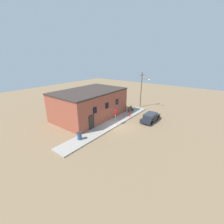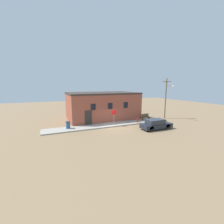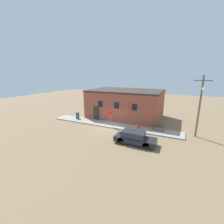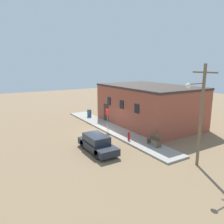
# 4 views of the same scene
# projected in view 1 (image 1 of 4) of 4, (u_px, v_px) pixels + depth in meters

# --- Properties ---
(ground_plane) EXTENTS (80.00, 80.00, 0.00)m
(ground_plane) POSITION_uv_depth(u_px,v_px,m) (118.00, 126.00, 22.23)
(ground_plane) COLOR #846B4C
(sidewalk) EXTENTS (18.98, 2.29, 0.15)m
(sidewalk) POSITION_uv_depth(u_px,v_px,m) (112.00, 124.00, 22.85)
(sidewalk) COLOR #9E998E
(sidewalk) RESTS_ON ground
(brick_building) EXTENTS (11.54, 7.54, 4.58)m
(brick_building) POSITION_uv_depth(u_px,v_px,m) (90.00, 104.00, 25.05)
(brick_building) COLOR #9E4C38
(brick_building) RESTS_ON ground
(fire_hydrant) EXTENTS (0.41, 0.20, 0.80)m
(fire_hydrant) POSITION_uv_depth(u_px,v_px,m) (129.00, 114.00, 25.39)
(fire_hydrant) COLOR red
(fire_hydrant) RESTS_ON sidewalk
(stop_sign) EXTENTS (0.67, 0.06, 2.21)m
(stop_sign) POSITION_uv_depth(u_px,v_px,m) (115.00, 114.00, 22.06)
(stop_sign) COLOR gray
(stop_sign) RESTS_ON sidewalk
(bench) EXTENTS (1.33, 0.44, 0.99)m
(bench) POSITION_uv_depth(u_px,v_px,m) (131.00, 109.00, 27.68)
(bench) COLOR brown
(bench) RESTS_ON sidewalk
(trash_bin) EXTENTS (0.58, 0.58, 0.94)m
(trash_bin) POSITION_uv_depth(u_px,v_px,m) (79.00, 136.00, 18.20)
(trash_bin) COLOR #2D517F
(trash_bin) RESTS_ON sidewalk
(utility_pole) EXTENTS (1.80, 1.77, 6.97)m
(utility_pole) POSITION_uv_depth(u_px,v_px,m) (142.00, 88.00, 29.71)
(utility_pole) COLOR brown
(utility_pole) RESTS_ON ground
(parked_car) EXTENTS (4.26, 1.64, 1.35)m
(parked_car) POSITION_uv_depth(u_px,v_px,m) (150.00, 117.00, 23.77)
(parked_car) COLOR black
(parked_car) RESTS_ON ground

